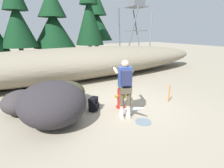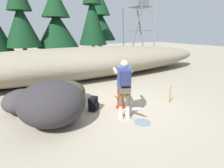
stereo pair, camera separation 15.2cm
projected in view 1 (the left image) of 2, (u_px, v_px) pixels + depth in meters
ground_plane at (123, 109)px, 5.61m from camera, size 56.00×56.00×0.04m
dirt_embankment at (76, 63)px, 8.98m from camera, size 17.23×3.20×1.63m
fire_hydrant at (121, 97)px, 5.62m from camera, size 0.41×0.35×0.80m
hydrant_water_jet at (135, 111)px, 5.07m from camera, size 0.45×1.22×0.52m
utility_worker at (125, 82)px, 4.81m from camera, size 0.76×1.04×1.66m
spare_backpack at (94, 104)px, 5.44m from camera, size 0.36×0.36×0.47m
boulder_large at (53, 104)px, 4.54m from camera, size 2.34×2.37×1.18m
boulder_mid at (67, 93)px, 5.98m from camera, size 1.41×1.40×0.77m
boulder_small at (22, 102)px, 5.23m from camera, size 1.32×1.30×0.72m
pine_tree_left at (16, 17)px, 10.34m from camera, size 2.19×2.19×5.74m
pine_tree_center at (53, 23)px, 12.06m from camera, size 2.94×2.94×5.40m
pine_tree_right at (89, 12)px, 12.83m from camera, size 2.12×2.12×7.19m
pine_tree_far_right at (96, 20)px, 15.93m from camera, size 2.98×2.98×6.02m
survey_stake at (169, 94)px, 6.12m from camera, size 0.04×0.04×0.60m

